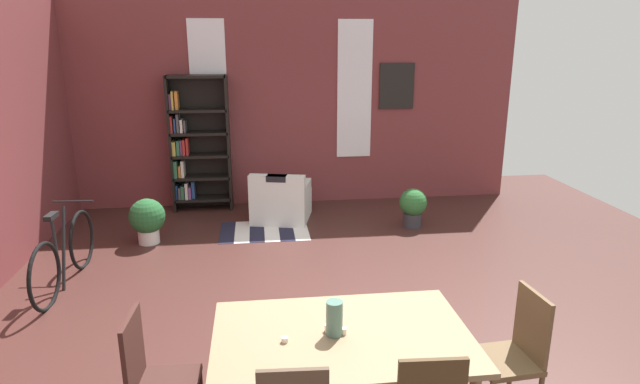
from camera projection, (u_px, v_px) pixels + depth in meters
The scene contains 18 objects.
ground_plane at pixel (310, 329), 4.90m from camera, with size 10.47×10.47×0.00m, color #41241F.
back_wall_brick at pixel (283, 101), 8.34m from camera, with size 7.47×0.12×3.30m, color brown.
window_pane_0 at pixel (209, 92), 8.10m from camera, with size 0.55×0.02×2.14m, color white.
window_pane_1 at pixel (355, 90), 8.36m from camera, with size 0.55×0.02×2.14m, color white.
dining_table at pixel (342, 345), 3.46m from camera, with size 1.67×1.06×0.74m.
vase_on_table at pixel (334, 318), 3.39m from camera, with size 0.11×0.11×0.24m, color #4C7266.
tealight_candle_0 at pixel (328, 328), 3.46m from camera, with size 0.04×0.04×0.05m, color silver.
tealight_candle_1 at pixel (343, 331), 3.43m from camera, with size 0.04×0.04×0.04m, color silver.
tealight_candle_2 at pixel (285, 340), 3.34m from camera, with size 0.04×0.04×0.03m, color silver.
dining_chair_head_left at pixel (154, 378), 3.36m from camera, with size 0.42×0.42×0.95m.
dining_chair_head_right at pixel (515, 351), 3.64m from camera, with size 0.43×0.43×0.95m.
bookshelf_tall at pixel (196, 146), 8.11m from camera, with size 0.90×0.33×2.08m.
armchair_white at pixel (281, 202), 7.80m from camera, with size 0.96×0.96×0.75m.
bicycle_second at pixel (65, 255), 5.69m from camera, with size 0.44×1.71×0.89m.
potted_plant_by_shelf at pixel (413, 206), 7.50m from camera, with size 0.39×0.39×0.56m.
potted_plant_corner at pixel (147, 219), 6.89m from camera, with size 0.46×0.46×0.60m.
striped_rug at pixel (264, 231), 7.40m from camera, with size 1.23×0.87×0.01m.
framed_picture at pixel (397, 86), 8.42m from camera, with size 0.56×0.03×0.72m, color black.
Camera 1 is at (-0.44, -4.33, 2.58)m, focal length 29.68 mm.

